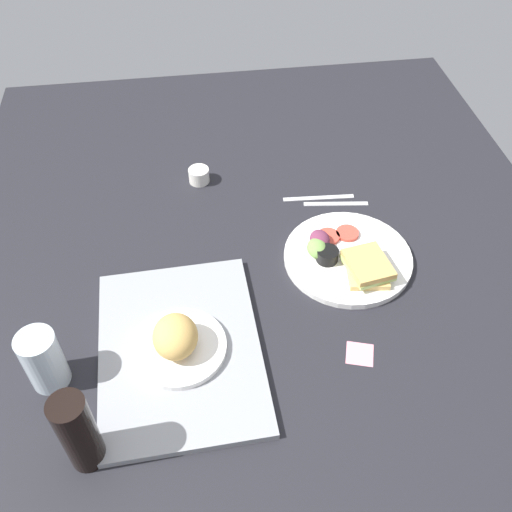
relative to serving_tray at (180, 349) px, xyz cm
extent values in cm
cube|color=black|center=(19.18, -21.94, -2.30)|extent=(190.00, 150.00, 3.00)
cube|color=gray|center=(0.00, 0.00, 0.00)|extent=(46.07, 34.48, 1.60)
cylinder|color=white|center=(-0.56, 0.00, 1.50)|extent=(19.46, 19.46, 1.40)
ellipsoid|color=tan|center=(-0.85, 0.40, 5.79)|extent=(10.52, 9.09, 7.17)
cylinder|color=white|center=(20.70, -41.04, 0.00)|extent=(30.53, 30.53, 1.60)
cube|color=#DBB266|center=(14.59, -43.79, 1.50)|extent=(12.02, 10.28, 1.40)
cube|color=#B2C66B|center=(14.59, -43.79, 2.70)|extent=(12.62, 11.07, 1.00)
cube|color=tan|center=(14.59, -43.79, 3.90)|extent=(12.33, 10.69, 1.40)
cylinder|color=#D14738|center=(27.57, -42.57, 1.20)|extent=(5.60, 5.60, 0.80)
cylinder|color=#D14738|center=(27.11, -37.68, 1.20)|extent=(5.60, 5.60, 0.80)
cylinder|color=black|center=(19.93, -35.70, 2.30)|extent=(5.20, 5.20, 3.00)
cylinder|color=#EFEACC|center=(19.93, -35.70, 3.40)|extent=(4.26, 4.26, 0.60)
ellipsoid|color=#729E4C|center=(22.22, -33.71, 2.60)|extent=(6.00, 4.80, 3.60)
ellipsoid|color=#6B2D47|center=(24.97, -34.94, 2.60)|extent=(6.00, 4.80, 3.60)
cylinder|color=silver|center=(-2.98, 25.69, 5.99)|extent=(7.60, 7.60, 13.58)
cylinder|color=black|center=(-20.34, 17.32, 8.51)|extent=(6.40, 6.40, 18.62)
cylinder|color=silver|center=(55.42, -8.00, 1.20)|extent=(5.60, 5.60, 4.00)
cube|color=#B7B7BC|center=(40.70, -43.04, -0.55)|extent=(3.49, 17.04, 0.50)
cube|color=#B7B7BC|center=(43.70, -39.04, -0.55)|extent=(2.57, 19.05, 0.50)
cube|color=pink|center=(-5.87, -36.88, -0.74)|extent=(7.02, 7.02, 0.12)
camera|label=1|loc=(-68.55, -6.26, 98.60)|focal=39.86mm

